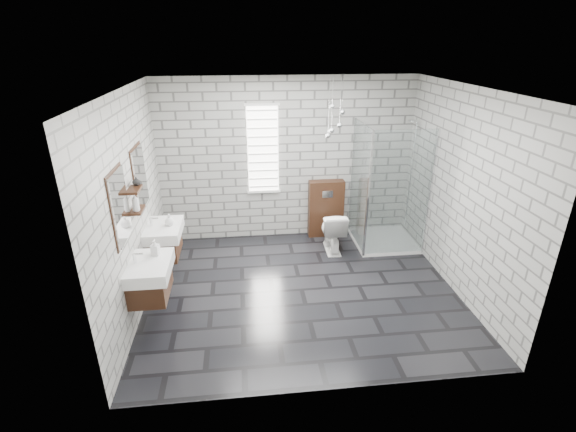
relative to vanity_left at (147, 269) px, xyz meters
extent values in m
cube|color=black|center=(1.91, 0.51, -0.77)|extent=(4.20, 3.60, 0.02)
cube|color=white|center=(1.91, 0.51, 1.95)|extent=(4.20, 3.60, 0.02)
cube|color=#A3A39E|center=(1.91, 2.32, 0.59)|extent=(4.20, 0.02, 2.70)
cube|color=#A3A39E|center=(1.91, -1.30, 0.59)|extent=(4.20, 0.02, 2.70)
cube|color=#A3A39E|center=(-0.20, 0.51, 0.59)|extent=(0.02, 3.60, 2.70)
cube|color=#A3A39E|center=(4.02, 0.51, 0.59)|extent=(0.02, 3.60, 2.70)
cube|color=#391F11|center=(0.02, 0.00, -0.21)|extent=(0.42, 0.62, 0.30)
cube|color=silver|center=(0.22, 0.00, -0.18)|extent=(0.02, 0.35, 0.01)
cube|color=white|center=(0.04, 0.00, 0.02)|extent=(0.47, 0.70, 0.15)
cylinder|color=silver|center=(-0.11, 0.00, 0.15)|extent=(0.04, 0.04, 0.12)
cylinder|color=silver|center=(-0.06, 0.00, 0.20)|extent=(0.10, 0.02, 0.02)
cube|color=white|center=(-0.17, 0.00, 0.79)|extent=(0.03, 0.55, 0.80)
cube|color=#391F11|center=(-0.19, 0.00, 0.79)|extent=(0.01, 0.59, 0.84)
cube|color=#391F11|center=(0.02, 1.02, -0.21)|extent=(0.42, 0.62, 0.30)
cube|color=silver|center=(0.22, 1.02, -0.18)|extent=(0.02, 0.35, 0.01)
cube|color=white|center=(0.04, 1.02, 0.02)|extent=(0.47, 0.70, 0.15)
cylinder|color=silver|center=(-0.11, 1.02, 0.15)|extent=(0.04, 0.04, 0.12)
cylinder|color=silver|center=(-0.06, 1.02, 0.20)|extent=(0.10, 0.02, 0.02)
cube|color=white|center=(-0.17, 1.02, 0.79)|extent=(0.03, 0.55, 0.80)
cube|color=#391F11|center=(-0.19, 1.02, 0.79)|extent=(0.01, 0.59, 0.84)
cube|color=#391F11|center=(-0.12, 0.46, 0.56)|extent=(0.14, 0.30, 0.03)
cube|color=#391F11|center=(-0.12, 0.46, 0.82)|extent=(0.14, 0.30, 0.03)
cube|color=white|center=(1.51, 2.29, 0.79)|extent=(0.50, 0.02, 1.40)
cube|color=white|center=(1.51, 2.28, 1.51)|extent=(0.56, 0.04, 0.04)
cube|color=white|center=(1.51, 2.28, 0.07)|extent=(0.56, 0.04, 0.04)
cube|color=white|center=(1.51, 2.27, 0.16)|extent=(0.48, 0.01, 0.02)
cube|color=white|center=(1.51, 2.27, 0.30)|extent=(0.48, 0.01, 0.02)
cube|color=white|center=(1.51, 2.27, 0.44)|extent=(0.48, 0.01, 0.02)
cube|color=white|center=(1.51, 2.27, 0.58)|extent=(0.48, 0.01, 0.02)
cube|color=white|center=(1.51, 2.27, 0.72)|extent=(0.48, 0.01, 0.02)
cube|color=white|center=(1.51, 2.27, 0.86)|extent=(0.48, 0.01, 0.02)
cube|color=white|center=(1.51, 2.27, 1.00)|extent=(0.48, 0.01, 0.02)
cube|color=white|center=(1.51, 2.27, 1.14)|extent=(0.48, 0.01, 0.02)
cube|color=white|center=(1.51, 2.27, 1.28)|extent=(0.48, 0.01, 0.03)
cube|color=white|center=(1.51, 2.27, 1.42)|extent=(0.48, 0.01, 0.03)
cube|color=#391F11|center=(2.57, 2.21, -0.26)|extent=(0.60, 0.20, 1.00)
cube|color=silver|center=(2.57, 2.10, 0.04)|extent=(0.18, 0.01, 0.12)
cube|color=white|center=(3.51, 1.81, -0.73)|extent=(1.00, 1.00, 0.06)
cube|color=silver|center=(3.51, 1.32, 0.27)|extent=(1.00, 0.01, 2.00)
cube|color=silver|center=(3.02, 1.81, 0.27)|extent=(0.01, 1.00, 2.00)
cube|color=silver|center=(3.02, 1.32, 0.27)|extent=(0.03, 0.03, 2.00)
cube|color=silver|center=(3.99, 1.32, 0.27)|extent=(0.03, 0.03, 2.00)
cylinder|color=silver|center=(3.95, 2.01, 0.34)|extent=(0.02, 0.02, 1.80)
cylinder|color=silver|center=(3.87, 2.01, 1.26)|extent=(0.14, 0.14, 0.02)
sphere|color=silver|center=(2.51, 1.77, 1.19)|extent=(0.09, 0.09, 0.09)
cylinder|color=silver|center=(2.51, 1.77, 1.59)|extent=(0.01, 0.01, 0.71)
sphere|color=silver|center=(2.66, 1.87, 1.25)|extent=(0.09, 0.09, 0.09)
cylinder|color=silver|center=(2.66, 1.87, 1.62)|extent=(0.01, 0.01, 0.65)
sphere|color=silver|center=(2.55, 1.95, 1.52)|extent=(0.09, 0.09, 0.09)
cylinder|color=silver|center=(2.55, 1.95, 1.75)|extent=(0.01, 0.01, 0.38)
sphere|color=silver|center=(2.49, 1.90, 1.09)|extent=(0.09, 0.09, 0.09)
cylinder|color=silver|center=(2.49, 1.90, 1.54)|extent=(0.01, 0.01, 0.81)
sphere|color=silver|center=(2.70, 1.91, 1.43)|extent=(0.09, 0.09, 0.09)
cylinder|color=silver|center=(2.70, 1.91, 1.71)|extent=(0.01, 0.01, 0.47)
imported|color=white|center=(2.57, 1.64, -0.41)|extent=(0.40, 0.68, 0.69)
imported|color=#B2B2B2|center=(0.09, 0.17, 0.19)|extent=(0.11, 0.11, 0.20)
imported|color=#B2B2B2|center=(0.13, 1.01, 0.18)|extent=(0.15, 0.15, 0.16)
imported|color=#B2B2B2|center=(-0.11, 0.39, 0.69)|extent=(0.09, 0.09, 0.22)
imported|color=#B2B2B2|center=(-0.11, 0.58, 0.89)|extent=(0.13, 0.13, 0.10)
camera|label=1|loc=(1.16, -4.36, 2.49)|focal=26.00mm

